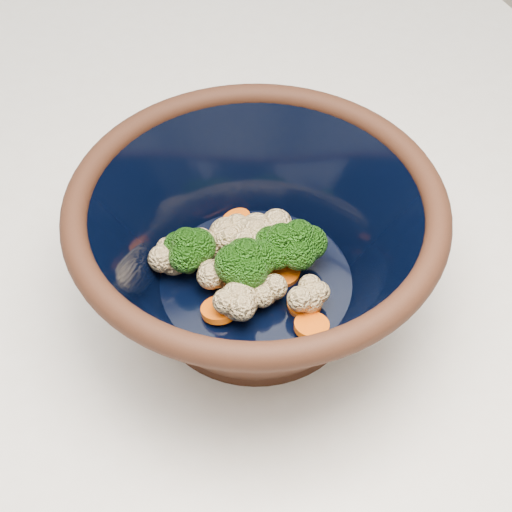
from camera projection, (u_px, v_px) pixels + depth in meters
counter at (176, 458)px, 1.03m from camera, size 1.20×1.20×0.90m
mixing_bowl at (256, 246)px, 0.59m from camera, size 0.38×0.38×0.13m
vegetable_pile at (252, 253)px, 0.62m from camera, size 0.14×0.16×0.06m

